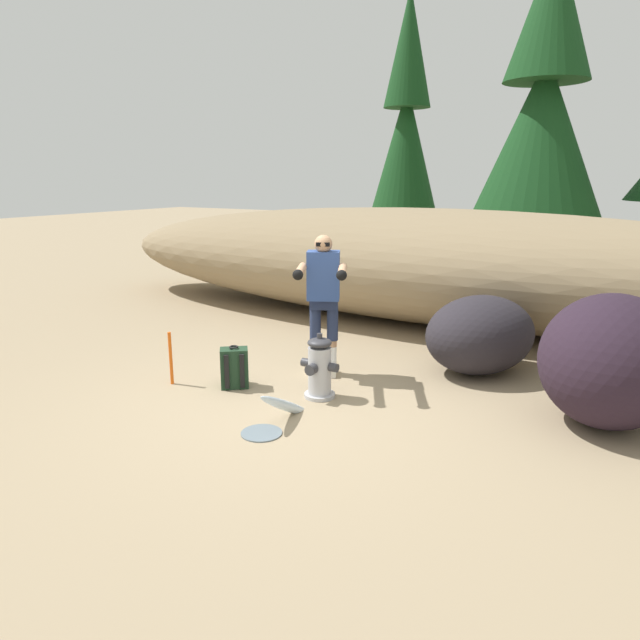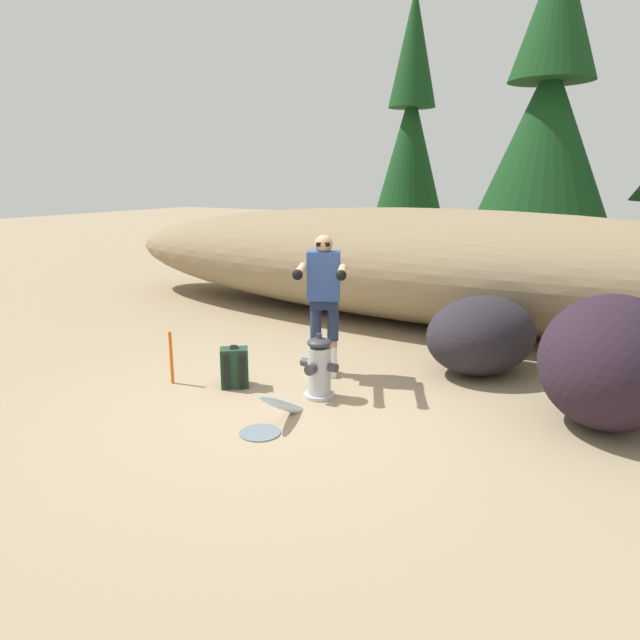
# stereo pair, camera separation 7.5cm
# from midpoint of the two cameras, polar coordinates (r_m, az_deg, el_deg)

# --- Properties ---
(ground_plane) EXTENTS (56.00, 56.00, 0.04)m
(ground_plane) POSITION_cam_midpoint_polar(r_m,az_deg,el_deg) (6.02, -2.91, -8.38)
(ground_plane) COLOR #998466
(dirt_embankment) EXTENTS (12.61, 3.20, 1.77)m
(dirt_embankment) POSITION_cam_midpoint_polar(r_m,az_deg,el_deg) (9.43, 10.97, 5.31)
(dirt_embankment) COLOR #897556
(dirt_embankment) RESTS_ON ground_plane
(fire_hydrant) EXTENTS (0.42, 0.37, 0.69)m
(fire_hydrant) POSITION_cam_midpoint_polar(r_m,az_deg,el_deg) (6.07, -0.41, -4.78)
(fire_hydrant) COLOR #B2B2B7
(fire_hydrant) RESTS_ON ground_plane
(hydrant_water_jet) EXTENTS (0.38, 1.09, 0.58)m
(hydrant_water_jet) POSITION_cam_midpoint_polar(r_m,az_deg,el_deg) (5.62, -3.91, -8.82)
(hydrant_water_jet) COLOR silver
(hydrant_water_jet) RESTS_ON ground_plane
(utility_worker) EXTENTS (0.79, 1.04, 1.64)m
(utility_worker) POSITION_cam_midpoint_polar(r_m,az_deg,el_deg) (6.53, 0.01, 3.13)
(utility_worker) COLOR beige
(utility_worker) RESTS_ON ground_plane
(spare_backpack) EXTENTS (0.36, 0.36, 0.47)m
(spare_backpack) POSITION_cam_midpoint_polar(r_m,az_deg,el_deg) (6.47, -8.72, -4.69)
(spare_backpack) COLOR #1E3823
(spare_backpack) RESTS_ON ground_plane
(boulder_large) EXTENTS (1.28, 1.47, 1.24)m
(boulder_large) POSITION_cam_midpoint_polar(r_m,az_deg,el_deg) (5.95, 26.32, -3.60)
(boulder_large) COLOR black
(boulder_large) RESTS_ON ground_plane
(boulder_mid) EXTENTS (1.61, 1.74, 0.92)m
(boulder_mid) POSITION_cam_midpoint_polar(r_m,az_deg,el_deg) (7.04, 15.16, -1.40)
(boulder_mid) COLOR #262228
(boulder_mid) RESTS_ON ground_plane
(pine_tree_far_left) EXTENTS (1.91, 1.91, 6.98)m
(pine_tree_far_left) POSITION_cam_midpoint_polar(r_m,az_deg,el_deg) (16.49, 8.32, 18.20)
(pine_tree_far_left) COLOR #47331E
(pine_tree_far_left) RESTS_ON ground_plane
(pine_tree_left) EXTENTS (2.82, 2.82, 7.11)m
(pine_tree_left) POSITION_cam_midpoint_polar(r_m,az_deg,el_deg) (14.36, 20.96, 19.06)
(pine_tree_left) COLOR #47331E
(pine_tree_left) RESTS_ON ground_plane
(survey_stake) EXTENTS (0.04, 0.04, 0.60)m
(survey_stake) POSITION_cam_midpoint_polar(r_m,az_deg,el_deg) (6.67, -14.76, -3.65)
(survey_stake) COLOR #E55914
(survey_stake) RESTS_ON ground_plane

